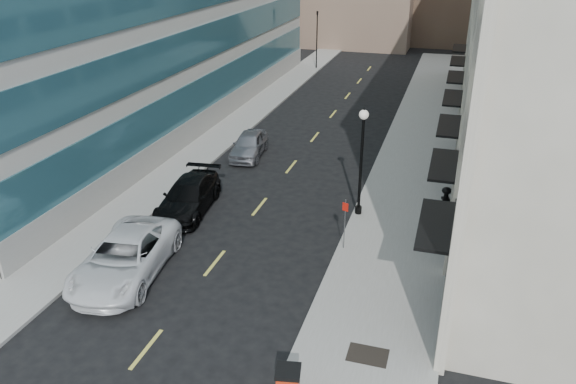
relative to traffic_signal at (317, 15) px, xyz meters
The scene contains 12 objects.
sidewalk_right 31.38m from the traffic_signal, 65.10° to the right, with size 5.00×80.00×0.15m, color gray.
sidewalk_left 28.58m from the traffic_signal, 92.05° to the right, with size 3.00×80.00×0.15m, color gray.
grate_far 46.43m from the traffic_signal, 73.49° to the right, with size 1.40×1.00×0.01m, color black.
road_centerline 32.00m from the traffic_signal, 79.94° to the right, with size 0.15×68.20×0.01m.
traffic_signal is the anchor object (origin of this frame).
car_white_van 42.34m from the traffic_signal, 86.87° to the right, with size 3.03×6.57×1.83m, color white.
car_black_pickup 35.91m from the traffic_signal, 86.65° to the right, with size 2.32×5.71×1.66m, color black.
car_silver_sedan 27.54m from the traffic_signal, 85.13° to the right, with size 1.89×4.71×1.60m, color gray.
trash_bin 48.53m from the traffic_signal, 76.75° to the right, with size 0.90×0.93×1.24m.
lamppost 35.28m from the traffic_signal, 72.14° to the right, with size 0.47×0.47×5.70m.
sign_post 39.00m from the traffic_signal, 73.84° to the right, with size 0.28×0.13×2.49m.
urn_planter 34.43m from the traffic_signal, 63.67° to the right, with size 0.53×0.53×0.74m.
Camera 1 is at (9.40, -11.61, 13.38)m, focal length 35.00 mm.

